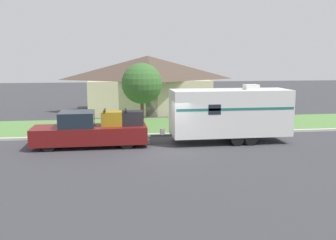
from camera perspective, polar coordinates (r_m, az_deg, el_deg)
ground_plane at (r=20.22m, az=-0.05°, el=-4.55°), size 120.00×120.00×0.00m
curb_strip at (r=23.84m, az=-1.34°, el=-2.25°), size 80.00×0.30×0.14m
lawn_strip at (r=27.41m, az=-2.26°, el=-0.85°), size 80.00×7.00×0.03m
house_across_street at (r=34.69m, az=-3.10°, el=5.69°), size 11.39×7.63×5.13m
pickup_truck at (r=21.21m, az=-11.66°, el=-1.58°), size 6.36×2.03×2.07m
travel_trailer at (r=22.06m, az=9.43°, el=1.15°), size 8.09×2.30×3.37m
mailbox at (r=25.88m, az=11.67°, el=0.44°), size 0.48×0.20×1.22m
tree_in_yard at (r=26.13m, az=-4.00°, el=5.56°), size 2.83×2.83×4.57m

